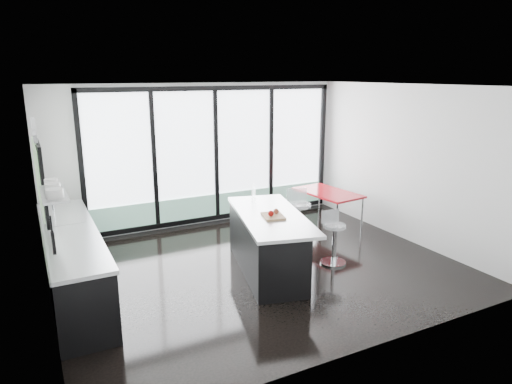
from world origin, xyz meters
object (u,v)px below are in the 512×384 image
red_table (327,209)px  island (266,242)px  bar_stool_far (299,224)px  bar_stool_near (334,244)px

red_table → island: bearing=-148.4°
bar_stool_far → red_table: size_ratio=0.57×
bar_stool_far → red_table: bearing=45.5°
bar_stool_near → bar_stool_far: size_ratio=0.86×
bar_stool_far → island: bearing=-129.9°
island → red_table: (2.08, 1.28, -0.10)m
island → bar_stool_near: size_ratio=3.60×
island → red_table: 2.44m
bar_stool_near → bar_stool_far: (-0.05, 0.97, 0.05)m
bar_stool_near → bar_stool_far: 0.98m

